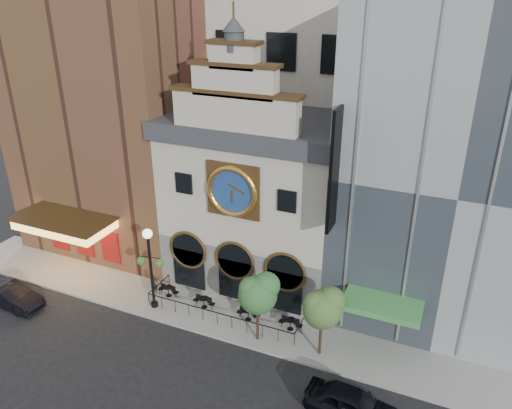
{
  "coord_description": "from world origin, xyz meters",
  "views": [
    {
      "loc": [
        12.86,
        -21.95,
        20.67
      ],
      "look_at": [
        0.65,
        6.0,
        6.84
      ],
      "focal_mm": 35.0,
      "sensor_mm": 36.0,
      "label": 1
    }
  ],
  "objects_px": {
    "bistro_0": "(168,290)",
    "pedestrian": "(154,285)",
    "car_right": "(352,405)",
    "bistro_3": "(290,323)",
    "tree_right": "(323,307)",
    "tree_left": "(259,292)",
    "lamppost": "(150,260)",
    "car_left": "(11,296)",
    "bistro_2": "(248,314)",
    "bistro_1": "(204,302)"
  },
  "relations": [
    {
      "from": "bistro_1",
      "to": "bistro_3",
      "type": "distance_m",
      "value": 6.2
    },
    {
      "from": "car_left",
      "to": "lamppost",
      "type": "distance_m",
      "value": 10.35
    },
    {
      "from": "pedestrian",
      "to": "bistro_2",
      "type": "bearing_deg",
      "value": -61.85
    },
    {
      "from": "car_left",
      "to": "tree_right",
      "type": "bearing_deg",
      "value": -77.13
    },
    {
      "from": "bistro_0",
      "to": "tree_left",
      "type": "distance_m",
      "value": 8.4
    },
    {
      "from": "bistro_0",
      "to": "bistro_1",
      "type": "height_order",
      "value": "same"
    },
    {
      "from": "bistro_1",
      "to": "car_right",
      "type": "distance_m",
      "value": 12.53
    },
    {
      "from": "car_right",
      "to": "bistro_0",
      "type": "bearing_deg",
      "value": 74.01
    },
    {
      "from": "car_left",
      "to": "bistro_0",
      "type": "bearing_deg",
      "value": -58.71
    },
    {
      "from": "bistro_0",
      "to": "pedestrian",
      "type": "xyz_separation_m",
      "value": [
        -1.03,
        -0.19,
        0.29
      ]
    },
    {
      "from": "pedestrian",
      "to": "lamppost",
      "type": "distance_m",
      "value": 3.26
    },
    {
      "from": "car_left",
      "to": "lamppost",
      "type": "xyz_separation_m",
      "value": [
        9.19,
        3.67,
        3.03
      ]
    },
    {
      "from": "lamppost",
      "to": "tree_right",
      "type": "relative_size",
      "value": 1.3
    },
    {
      "from": "car_right",
      "to": "car_left",
      "type": "bearing_deg",
      "value": 93.62
    },
    {
      "from": "car_right",
      "to": "tree_right",
      "type": "relative_size",
      "value": 1.08
    },
    {
      "from": "bistro_3",
      "to": "car_right",
      "type": "xyz_separation_m",
      "value": [
        5.26,
        -5.22,
        0.23
      ]
    },
    {
      "from": "pedestrian",
      "to": "lamppost",
      "type": "xyz_separation_m",
      "value": [
        0.8,
        -1.22,
        2.92
      ]
    },
    {
      "from": "car_right",
      "to": "tree_left",
      "type": "relative_size",
      "value": 1.04
    },
    {
      "from": "bistro_1",
      "to": "pedestrian",
      "type": "xyz_separation_m",
      "value": [
        -3.99,
        -0.02,
        0.29
      ]
    },
    {
      "from": "bistro_3",
      "to": "tree_right",
      "type": "distance_m",
      "value": 4.01
    },
    {
      "from": "bistro_3",
      "to": "pedestrian",
      "type": "xyz_separation_m",
      "value": [
        -10.2,
        -0.17,
        0.29
      ]
    },
    {
      "from": "bistro_3",
      "to": "car_right",
      "type": "relative_size",
      "value": 0.32
    },
    {
      "from": "car_right",
      "to": "lamppost",
      "type": "xyz_separation_m",
      "value": [
        -14.66,
        3.82,
        2.98
      ]
    },
    {
      "from": "bistro_2",
      "to": "bistro_3",
      "type": "bearing_deg",
      "value": 3.59
    },
    {
      "from": "lamppost",
      "to": "pedestrian",
      "type": "bearing_deg",
      "value": 112.42
    },
    {
      "from": "car_right",
      "to": "pedestrian",
      "type": "bearing_deg",
      "value": 75.89
    },
    {
      "from": "bistro_3",
      "to": "tree_left",
      "type": "bearing_deg",
      "value": -132.09
    },
    {
      "from": "tree_left",
      "to": "car_left",
      "type": "bearing_deg",
      "value": -168.74
    },
    {
      "from": "bistro_1",
      "to": "lamppost",
      "type": "height_order",
      "value": "lamppost"
    },
    {
      "from": "bistro_3",
      "to": "car_left",
      "type": "xyz_separation_m",
      "value": [
        -18.59,
        -5.07,
        0.18
      ]
    },
    {
      "from": "tree_right",
      "to": "tree_left",
      "type": "bearing_deg",
      "value": -175.81
    },
    {
      "from": "bistro_2",
      "to": "car_right",
      "type": "height_order",
      "value": "car_right"
    },
    {
      "from": "car_right",
      "to": "tree_left",
      "type": "xyz_separation_m",
      "value": [
        -6.77,
        3.55,
        2.79
      ]
    },
    {
      "from": "car_left",
      "to": "tree_left",
      "type": "distance_m",
      "value": 17.65
    },
    {
      "from": "car_right",
      "to": "pedestrian",
      "type": "xyz_separation_m",
      "value": [
        -15.45,
        5.05,
        0.06
      ]
    },
    {
      "from": "car_left",
      "to": "tree_left",
      "type": "bearing_deg",
      "value": -75.83
    },
    {
      "from": "bistro_0",
      "to": "bistro_3",
      "type": "height_order",
      "value": "same"
    },
    {
      "from": "bistro_3",
      "to": "tree_right",
      "type": "height_order",
      "value": "tree_right"
    },
    {
      "from": "car_left",
      "to": "tree_right",
      "type": "xyz_separation_m",
      "value": [
        21.0,
        3.69,
        2.72
      ]
    },
    {
      "from": "lamppost",
      "to": "tree_left",
      "type": "xyz_separation_m",
      "value": [
        7.89,
        -0.27,
        -0.19
      ]
    },
    {
      "from": "pedestrian",
      "to": "car_left",
      "type": "bearing_deg",
      "value": 148.45
    },
    {
      "from": "bistro_0",
      "to": "lamppost",
      "type": "distance_m",
      "value": 3.52
    },
    {
      "from": "lamppost",
      "to": "tree_right",
      "type": "bearing_deg",
      "value": -10.54
    },
    {
      "from": "bistro_2",
      "to": "tree_right",
      "type": "height_order",
      "value": "tree_right"
    },
    {
      "from": "bistro_0",
      "to": "car_right",
      "type": "height_order",
      "value": "car_right"
    },
    {
      "from": "bistro_3",
      "to": "pedestrian",
      "type": "bearing_deg",
      "value": -179.02
    },
    {
      "from": "bistro_0",
      "to": "tree_right",
      "type": "xyz_separation_m",
      "value": [
        11.58,
        -1.4,
        2.9
      ]
    },
    {
      "from": "bistro_3",
      "to": "lamppost",
      "type": "xyz_separation_m",
      "value": [
        -9.4,
        -1.4,
        3.21
      ]
    },
    {
      "from": "bistro_1",
      "to": "bistro_2",
      "type": "distance_m",
      "value": 3.32
    },
    {
      "from": "bistro_1",
      "to": "tree_left",
      "type": "bearing_deg",
      "value": -17.86
    }
  ]
}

